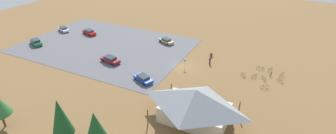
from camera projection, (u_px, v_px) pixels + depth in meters
The scene contains 23 objects.
ground at pixel (183, 67), 56.77m from camera, with size 160.00×160.00×0.00m, color brown.
parking_lot_asphalt at pixel (106, 46), 67.32m from camera, with size 43.17×29.86×0.05m, color #56565B.
bike_pavilion at pixel (195, 103), 39.56m from camera, with size 12.59×8.74×5.71m.
trash_bin at pixel (211, 55), 61.31m from camera, with size 0.60×0.60×0.90m, color brown.
lot_sign at pixel (185, 62), 55.70m from camera, with size 0.56×0.08×2.20m.
pine_far_east at pixel (96, 129), 31.74m from camera, with size 3.39×3.39×7.60m.
pine_midwest at pixel (60, 117), 34.08m from camera, with size 2.98×2.98×7.63m.
bicycle_yellow_near_porch at pixel (264, 79), 51.60m from camera, with size 1.07×1.50×0.90m.
bicycle_blue_front_row at pixel (280, 81), 50.98m from camera, with size 1.29×1.05×0.76m.
bicycle_purple_edge_south at pixel (271, 75), 53.10m from camera, with size 0.48×1.67×0.80m.
bicycle_white_by_bin at pixel (282, 74), 53.13m from camera, with size 0.76×1.66×0.89m.
bicycle_red_yard_center at pixel (254, 76), 52.58m from camera, with size 1.00×1.42×0.78m.
bicycle_green_edge_north at pixel (270, 70), 54.94m from camera, with size 0.79×1.58×0.87m.
bicycle_teal_lone_east at pixel (260, 68), 55.60m from camera, with size 1.72×0.48×0.74m.
bicycle_silver_mid_cluster at pixel (243, 75), 52.94m from camera, with size 1.25×1.18×0.88m.
bicycle_orange_yard_left at pixel (265, 87), 48.83m from camera, with size 1.63×0.72×0.88m.
car_red_by_curb at pixel (89, 32), 74.18m from camera, with size 5.00×3.11×1.38m.
car_maroon_far_end at pixel (110, 59), 58.37m from camera, with size 5.04×2.67×1.47m.
car_tan_inner_stall at pixel (166, 41), 68.49m from camera, with size 4.70×3.27×1.27m.
car_green_front_row at pixel (36, 42), 67.48m from camera, with size 4.89×3.49×1.50m.
car_white_second_row at pixel (63, 29), 76.56m from camera, with size 4.73×3.29×1.35m.
car_blue_near_entry at pixel (143, 78), 51.09m from camera, with size 4.73×3.36×1.29m.
visitor_by_pavilion at pixel (210, 60), 57.74m from camera, with size 0.36×0.36×1.70m.
Camera 1 is at (-19.08, 46.37, 26.85)m, focal length 27.31 mm.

